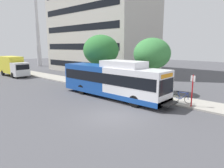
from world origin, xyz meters
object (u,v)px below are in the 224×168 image
Objects in this scene: bicycle_parked at (182,98)px; street_tree_mid_block at (101,50)px; bus_stop_sign_pole at (192,88)px; street_tree_near_stop at (152,54)px; box_truck_background at (13,66)px; transit_bus at (112,80)px.

street_tree_mid_block reaches higher than bicycle_parked.
bus_stop_sign_pole is 1.64m from bicycle_parked.
street_tree_near_stop is 0.91× the size of street_tree_mid_block.
box_truck_background is (-4.54, 23.75, -2.44)m from street_tree_near_stop.
bus_stop_sign_pole is at bearing -99.62° from street_tree_mid_block.
bus_stop_sign_pole is at bearing -76.24° from transit_bus.
bicycle_parked is at bearing -84.04° from box_truck_background.
transit_bus reaches higher than bicycle_parked.
transit_bus reaches higher than box_truck_background.
transit_bus is 1.75× the size of box_truck_background.
street_tree_mid_block reaches higher than transit_bus.
transit_bus is 7.14m from street_tree_mid_block.
transit_bus is at bearing 154.38° from street_tree_near_stop.
street_tree_near_stop is (2.27, 5.17, 2.54)m from bus_stop_sign_pole.
box_truck_background is at bearing 104.89° from street_tree_mid_block.
box_truck_background is at bearing 100.82° from street_tree_near_stop.
transit_bus is at bearing -88.58° from box_truck_background.
transit_bus is 5.08m from street_tree_near_stop.
bus_stop_sign_pole is 1.48× the size of bicycle_parked.
street_tree_near_stop reaches higher than bicycle_parked.
street_tree_mid_block is 17.27m from box_truck_background.
bicycle_parked is (0.63, 1.06, -1.09)m from bus_stop_sign_pole.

